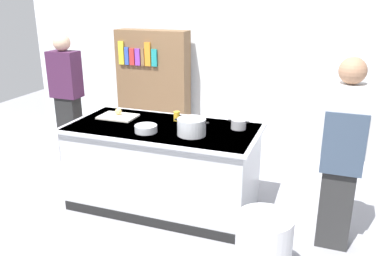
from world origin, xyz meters
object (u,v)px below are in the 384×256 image
Objects in this scene: person_guest at (67,96)px; trash_bin at (263,249)px; person_chef at (342,152)px; onion at (118,112)px; stock_pot at (192,127)px; bookshelf at (153,87)px; mixing_bowl at (146,129)px; juice_cup at (177,116)px; sauce_pan at (239,124)px.

trash_bin is at bearing 75.87° from person_guest.
person_guest is at bearing 61.08° from person_chef.
stock_pot is (0.97, -0.29, 0.02)m from onion.
onion is 0.04× the size of bookshelf.
mixing_bowl is 1.59m from trash_bin.
person_guest is 1.32m from bookshelf.
juice_cup is at bearing 62.20° from person_chef.
onion is at bearing 77.04° from person_guest.
juice_cup is (0.66, 0.08, -0.01)m from onion.
sauce_pan is at bearing 92.09° from person_guest.
person_chef is (1.37, -0.00, -0.07)m from stock_pot.
person_guest reaches higher than juice_cup.
stock_pot reaches higher than trash_bin.
person_guest is (-2.06, 0.85, -0.07)m from stock_pot.
mixing_bowl is 0.13× the size of person_guest.
stock_pot is 0.20× the size of bookshelf.
onion is 0.34× the size of sauce_pan.
onion is 0.04× the size of person_guest.
juice_cup is (-0.69, 0.04, 0.00)m from sauce_pan.
stock_pot is at bearing 74.88° from person_chef.
juice_cup is 1.82m from person_guest.
onion is 0.22× the size of stock_pot.
person_guest is (-1.09, 0.55, -0.05)m from onion.
sauce_pan is (0.38, 0.33, -0.03)m from stock_pot.
onion is at bearing -172.78° from juice_cup.
person_guest reaches higher than trash_bin.
trash_bin is at bearing -28.77° from onion.
juice_cup reaches higher than onion.
bookshelf is at bearing 101.93° from onion.
onion is at bearing -78.07° from bookshelf.
sauce_pan is at bearing 1.73° from onion.
onion is 0.13× the size of trash_bin.
juice_cup is at bearing 88.96° from person_guest.
stock_pot is 0.51m from sauce_pan.
person_guest reaches higher than mixing_bowl.
person_guest is (-2.44, 0.51, -0.04)m from sauce_pan.
onion is at bearing 151.23° from trash_bin.
mixing_bowl is at bearing -170.74° from stock_pot.
bookshelf is (-2.17, 2.64, 0.57)m from trash_bin.
onion is 2.19m from trash_bin.
stock_pot reaches higher than mixing_bowl.
person_guest is (-1.61, 0.92, -0.02)m from mixing_bowl.
bookshelf reaches higher than mixing_bowl.
onion reaches higher than mixing_bowl.
juice_cup is (0.15, 0.45, 0.01)m from mixing_bowl.
bookshelf is (-0.35, 1.64, -0.10)m from onion.
onion is at bearing -178.27° from sauce_pan.
onion is 0.67m from juice_cup.
mixing_bowl is 0.13× the size of bookshelf.
stock_pot is 0.46m from mixing_bowl.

